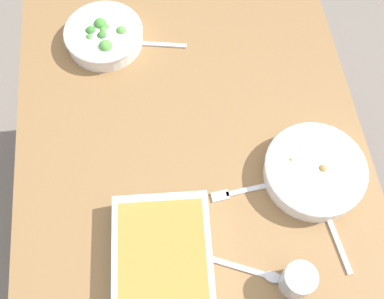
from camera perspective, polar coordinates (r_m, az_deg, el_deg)
name	(u,v)px	position (r m, az deg, el deg)	size (l,w,h in m)	color
ground_plane	(192,230)	(1.87, 0.00, -9.93)	(6.00, 6.00, 0.00)	slate
dining_table	(192,164)	(1.26, 0.00, -1.79)	(1.20, 0.90, 0.74)	olive
stew_bowl	(314,171)	(1.16, 14.91, -2.59)	(0.25, 0.25, 0.06)	white
broccoli_bowl	(104,35)	(1.37, -10.85, 13.73)	(0.22, 0.22, 0.07)	white
baking_dish	(163,261)	(1.05, -3.64, -13.59)	(0.31, 0.24, 0.06)	silver
drink_cup	(297,281)	(1.06, 12.90, -15.57)	(0.07, 0.07, 0.08)	#B2BCC6
spoon_by_stew	(332,227)	(1.15, 16.95, -9.15)	(0.18, 0.04, 0.01)	silver
spoon_by_broccoli	(147,43)	(1.36, -5.57, 12.95)	(0.05, 0.18, 0.01)	silver
spoon_spare	(255,272)	(1.09, 7.75, -14.76)	(0.09, 0.17, 0.01)	silver
fork_on_table	(241,191)	(1.14, 6.07, -5.17)	(0.04, 0.18, 0.01)	silver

